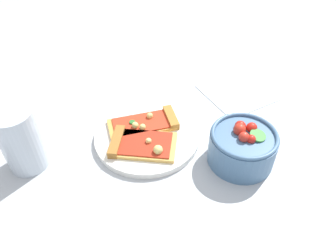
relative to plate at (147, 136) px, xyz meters
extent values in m
plane|color=#B2B7BC|center=(0.00, -0.01, -0.01)|extent=(2.40, 2.40, 0.00)
cylinder|color=white|center=(0.00, 0.00, 0.00)|extent=(0.23, 0.23, 0.01)
cube|color=#E5B256|center=(-0.02, -0.03, 0.01)|extent=(0.16, 0.14, 0.01)
cube|color=#A36B2D|center=(-0.07, 0.00, 0.02)|extent=(0.06, 0.08, 0.02)
cube|color=#B22D19|center=(-0.02, -0.03, 0.02)|extent=(0.14, 0.13, 0.00)
sphere|color=#EAD172|center=(0.00, -0.07, 0.02)|extent=(0.02, 0.02, 0.02)
sphere|color=#F2D87F|center=(-0.01, -0.03, 0.02)|extent=(0.01, 0.01, 0.01)
cube|color=gold|center=(0.01, 0.03, 0.01)|extent=(0.16, 0.10, 0.01)
cube|color=#B77A33|center=(0.07, 0.02, 0.02)|extent=(0.03, 0.07, 0.02)
cube|color=red|center=(0.01, 0.03, 0.02)|extent=(0.14, 0.09, 0.00)
sphere|color=#EAD172|center=(0.00, 0.01, 0.02)|extent=(0.01, 0.01, 0.01)
cylinder|color=#2D722D|center=(-0.02, 0.04, 0.02)|extent=(0.01, 0.01, 0.00)
sphere|color=#EAD172|center=(-0.02, 0.02, 0.02)|extent=(0.02, 0.02, 0.02)
sphere|color=#EAD172|center=(0.03, 0.04, 0.02)|extent=(0.01, 0.01, 0.01)
cylinder|color=#4C7299|center=(0.15, -0.14, 0.03)|extent=(0.13, 0.13, 0.07)
torus|color=#4C7299|center=(0.15, -0.14, 0.06)|extent=(0.13, 0.13, 0.01)
sphere|color=red|center=(0.17, -0.13, 0.07)|extent=(0.02, 0.02, 0.02)
sphere|color=red|center=(0.15, -0.16, 0.07)|extent=(0.02, 0.02, 0.02)
sphere|color=red|center=(0.14, -0.13, 0.07)|extent=(0.03, 0.03, 0.03)
sphere|color=red|center=(0.15, -0.12, 0.07)|extent=(0.02, 0.02, 0.02)
sphere|color=red|center=(0.14, -0.15, 0.07)|extent=(0.02, 0.02, 0.02)
cylinder|color=#388433|center=(0.17, -0.16, 0.07)|extent=(0.04, 0.04, 0.01)
cylinder|color=silver|center=(-0.24, 0.04, 0.06)|extent=(0.08, 0.08, 0.14)
cylinder|color=black|center=(-0.24, 0.04, 0.05)|extent=(0.07, 0.07, 0.10)
cube|color=white|center=(-0.26, 0.04, 0.09)|extent=(0.03, 0.03, 0.02)
cube|color=white|center=(-0.23, 0.05, 0.09)|extent=(0.02, 0.02, 0.02)
cube|color=white|center=(0.28, 0.05, -0.01)|extent=(0.17, 0.17, 0.00)
camera|label=1|loc=(-0.19, -0.48, 0.50)|focal=34.58mm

